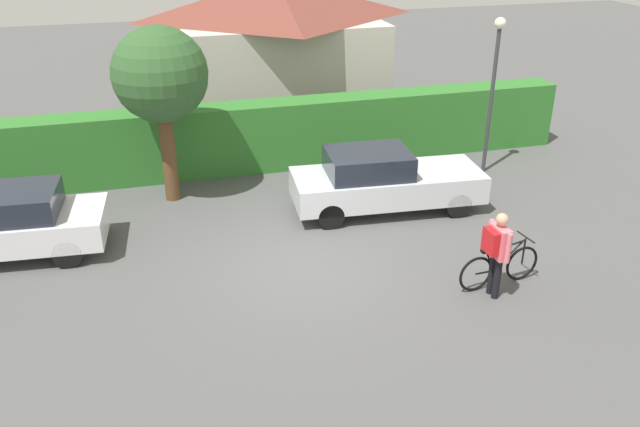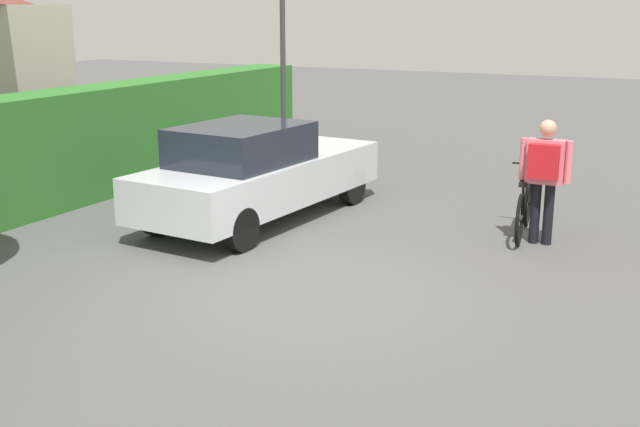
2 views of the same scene
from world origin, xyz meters
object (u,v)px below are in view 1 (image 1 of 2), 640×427
Objects in this scene: bicycle at (499,267)px; street_lamp at (494,74)px; parked_car_far at (383,180)px; person_rider at (497,247)px; tree_kerbside at (160,77)px.

street_lamp reaches higher than bicycle.
person_rider is (0.64, -3.96, 0.28)m from parked_car_far.
tree_kerbside is (-4.63, 1.90, 2.24)m from parked_car_far.
parked_car_far is at bearing -22.38° from tree_kerbside.
parked_car_far is at bearing 99.15° from person_rider.
person_rider is 8.12m from tree_kerbside.
street_lamp reaches higher than person_rider.
person_rider is at bearing -116.94° from street_lamp.
street_lamp is 8.05m from tree_kerbside.
tree_kerbside is (-5.56, 5.58, 2.58)m from bicycle.
parked_car_far reaches higher than bicycle.
bicycle is 0.74m from person_rider.
person_rider is at bearing -80.85° from parked_car_far.
person_rider reaches higher than bicycle.
tree_kerbside reaches higher than bicycle.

